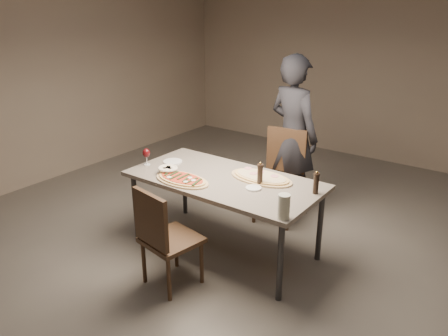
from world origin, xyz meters
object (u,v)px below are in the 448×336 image
Objects in this scene: bread_basket at (168,170)px; diner at (293,135)px; ham_pizza at (261,177)px; carafe at (284,206)px; pepper_mill_left at (260,174)px; chair_far at (282,170)px; zucchini_pizza at (182,179)px; dining_table at (224,184)px; chair_near at (163,234)px.

diner reaches higher than bread_basket.
bread_basket reaches higher than ham_pizza.
carafe is at bearing 131.26° from diner.
chair_far reaches higher than pepper_mill_left.
carafe is (1.10, -0.10, 0.08)m from zucchini_pizza.
dining_table is 0.81m from chair_near.
ham_pizza is 0.82m from chair_far.
chair_near is at bearing -51.28° from bread_basket.
diner reaches higher than zucchini_pizza.
dining_table is 0.93m from carafe.
carafe is 1.73m from diner.
zucchini_pizza is 0.57× the size of chair_far.
chair_near is at bearing 77.45° from chair_far.
dining_table is at bearing 76.62° from chair_far.
carafe is at bearing -6.80° from bread_basket.
chair_near is 1.74m from chair_far.
pepper_mill_left reaches higher than carafe.
ham_pizza is (0.29, 0.19, 0.07)m from dining_table.
ham_pizza reaches higher than dining_table.
bread_basket is 0.87× the size of pepper_mill_left.
carafe reaches higher than bread_basket.
chair_near is at bearing -46.14° from zucchini_pizza.
zucchini_pizza is 0.32× the size of diner.
pepper_mill_left is 0.22× the size of chair_far.
chair_near is (0.45, -0.56, -0.29)m from bread_basket.
chair_far reaches higher than bread_basket.
chair_near is (-0.88, -0.40, -0.34)m from carafe.
dining_table is at bearing 96.34° from chair_near.
chair_near is 0.51× the size of diner.
ham_pizza is 0.35× the size of diner.
dining_table is 1.82× the size of chair_far.
zucchini_pizza reaches higher than ham_pizza.
pepper_mill_left reaches higher than dining_table.
zucchini_pizza is at bearing -152.75° from ham_pizza.
pepper_mill_left is (0.06, -0.13, 0.09)m from ham_pizza.
bread_basket is at bearing -161.55° from pepper_mill_left.
chair_near is (-0.05, -0.78, -0.19)m from dining_table.
diner is at bearing 115.51° from carafe.
carafe is 0.11× the size of diner.
bread_basket is 1.52m from diner.
zucchini_pizza is at bearing -151.09° from pepper_mill_left.
chair_far is 0.56× the size of diner.
chair_near is at bearing -115.17° from pepper_mill_left.
ham_pizza is at bearing 33.39° from dining_table.
dining_table is 8.35× the size of pepper_mill_left.
pepper_mill_left is (0.35, 0.06, 0.16)m from dining_table.
ham_pizza is at bearing 96.39° from chair_far.
pepper_mill_left reaches higher than ham_pizza.
chair_far is at bearing 84.80° from dining_table.
bread_basket is at bearing 173.20° from carafe.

